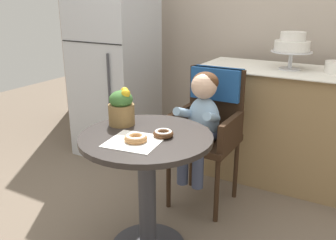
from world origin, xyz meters
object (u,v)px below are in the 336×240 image
Objects in this scene: seated_child at (201,115)px; donut_mid at (163,133)px; refrigerator at (115,63)px; donut_front at (136,138)px; flower_vase at (121,107)px; tiered_cake_stand at (292,45)px; cafe_table at (147,171)px; wicker_chair at (211,115)px.

seated_child is 0.55m from donut_mid.
seated_child is 1.24m from refrigerator.
donut_front reaches higher than donut_mid.
tiered_cake_stand is (0.66, 1.22, 0.26)m from flower_vase.
cafe_table is at bearing -46.33° from refrigerator.
wicker_chair reaches higher than donut_front.
donut_mid is at bearing -43.23° from refrigerator.
seated_child is 0.91m from tiered_cake_stand.
tiered_cake_stand is 1.53m from refrigerator.
refrigerator is (-1.11, 0.37, 0.21)m from wicker_chair.
cafe_table is at bearing 93.70° from donut_front.
donut_front is (0.01, -0.10, 0.23)m from cafe_table.
refrigerator reaches higher than seated_child.
tiered_cake_stand is at bearing 61.48° from flower_vase.
donut_front is 0.40× the size of tiered_cake_stand.
cafe_table is 0.42× the size of refrigerator.
refrigerator reaches higher than tiered_cake_stand.
donut_mid is 1.57m from refrigerator.
donut_mid is 1.37m from tiered_cake_stand.
refrigerator is at bearing 133.67° from cafe_table.
flower_vase is 1.32m from refrigerator.
cafe_table is at bearing -95.98° from seated_child.
wicker_chair is at bearing 92.58° from donut_mid.
cafe_table is 0.60m from seated_child.
cafe_table is 0.75m from wicker_chair.
refrigerator is at bearing 165.60° from wicker_chair.
cafe_table is at bearing -164.17° from donut_mid.
donut_mid is at bearing -105.56° from tiered_cake_stand.
flower_vase is (-0.22, 0.18, 0.08)m from donut_front.
donut_front is at bearing -86.30° from cafe_table.
seated_child reaches higher than cafe_table.
seated_child is at bearing 85.50° from donut_front.
donut_mid is 0.36× the size of tiered_cake_stand.
seated_child reaches higher than wicker_chair.
donut_front is 0.55× the size of flower_vase.
wicker_chair reaches higher than cafe_table.
seated_child is at bearing -25.25° from refrigerator.
wicker_chair is 1.19m from refrigerator.
refrigerator is (-1.50, -0.20, -0.23)m from tiered_cake_stand.
donut_front is (-0.05, -0.68, 0.06)m from seated_child.
donut_front is 1.51m from tiered_cake_stand.
refrigerator is at bearing 129.24° from flower_vase.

